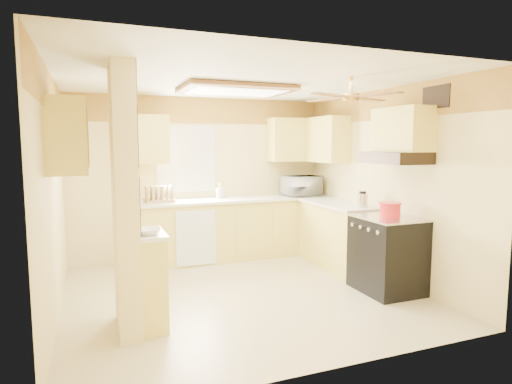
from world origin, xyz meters
name	(u,v)px	position (x,y,z in m)	size (l,w,h in m)	color
floor	(242,293)	(0.00, 0.00, 0.00)	(4.00, 4.00, 0.00)	tan
ceiling	(241,80)	(0.00, 0.00, 2.50)	(4.00, 4.00, 0.00)	white
wall_back	(202,178)	(0.00, 1.90, 1.25)	(4.00, 4.00, 0.00)	beige
wall_front	(325,215)	(0.00, -1.90, 1.25)	(4.00, 4.00, 0.00)	beige
wall_left	(53,198)	(-2.00, 0.00, 1.25)	(3.80, 3.80, 0.00)	beige
wall_right	(383,184)	(2.00, 0.00, 1.25)	(3.80, 3.80, 0.00)	beige
wallpaper_border	(201,110)	(0.00, 1.88, 2.30)	(4.00, 0.02, 0.40)	gold
partition_column	(125,201)	(-1.35, -0.55, 1.25)	(0.20, 0.70, 2.50)	beige
partition_ledge	(151,282)	(-1.13, -0.55, 0.45)	(0.25, 0.55, 0.90)	#FFEC68
ledge_top	(150,234)	(-1.13, -0.55, 0.92)	(0.28, 0.58, 0.04)	white
lower_cabinets_back	(238,229)	(0.50, 1.60, 0.45)	(3.00, 0.60, 0.90)	#FFEC68
lower_cabinets_right	(338,236)	(1.70, 0.60, 0.45)	(0.60, 1.40, 0.90)	#FFEC68
countertop_back	(238,199)	(0.50, 1.59, 0.92)	(3.04, 0.64, 0.04)	white
countertop_right	(338,204)	(1.69, 0.60, 0.92)	(0.64, 1.44, 0.04)	white
dishwasher_panel	(196,238)	(-0.25, 1.29, 0.43)	(0.58, 0.02, 0.80)	white
window	(186,159)	(-0.25, 1.89, 1.55)	(0.92, 0.02, 1.02)	white
upper_cab_back_left	(147,139)	(-0.85, 1.72, 1.85)	(0.60, 0.35, 0.70)	#FFEC68
upper_cab_back_right	(295,140)	(1.55, 1.72, 1.85)	(0.90, 0.35, 0.70)	#FFEC68
upper_cab_right	(324,140)	(1.82, 1.25, 1.85)	(0.35, 1.00, 0.70)	#FFEC68
upper_cab_left_wall	(68,137)	(-1.82, -0.25, 1.85)	(0.35, 0.75, 0.70)	#FFEC68
upper_cab_over_stove	(402,130)	(1.82, -0.55, 1.95)	(0.35, 0.76, 0.52)	#FFEC68
stove	(387,254)	(1.67, -0.55, 0.46)	(0.68, 0.77, 0.92)	black
range_hood	(395,158)	(1.74, -0.55, 1.62)	(0.50, 0.76, 0.14)	black
poster_menu	(135,137)	(-1.24, -0.55, 1.85)	(0.02, 0.42, 0.57)	black
poster_nashville	(137,206)	(-1.24, -0.55, 1.20)	(0.02, 0.42, 0.57)	black
ceiling_light_panel	(236,90)	(0.10, 0.50, 2.46)	(1.35, 0.95, 0.06)	brown
ceiling_fan	(351,97)	(1.00, -0.70, 2.29)	(1.15, 1.15, 0.26)	gold
vent_grate	(436,97)	(1.98, -0.90, 2.30)	(0.02, 0.40, 0.25)	black
microwave	(301,186)	(1.59, 1.56, 1.10)	(0.58, 0.39, 0.32)	white
bowl	(149,232)	(-1.15, -0.66, 0.97)	(0.23, 0.23, 0.06)	white
dutch_oven	(390,209)	(1.69, -0.55, 1.00)	(0.26, 0.26, 0.17)	red
kettle	(363,200)	(1.75, 0.09, 1.04)	(0.14, 0.14, 0.21)	silver
dish_rack	(159,196)	(-0.72, 1.58, 1.03)	(0.43, 0.34, 0.24)	tan
utensil_crock	(220,193)	(0.24, 1.72, 1.02)	(0.12, 0.12, 0.24)	white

